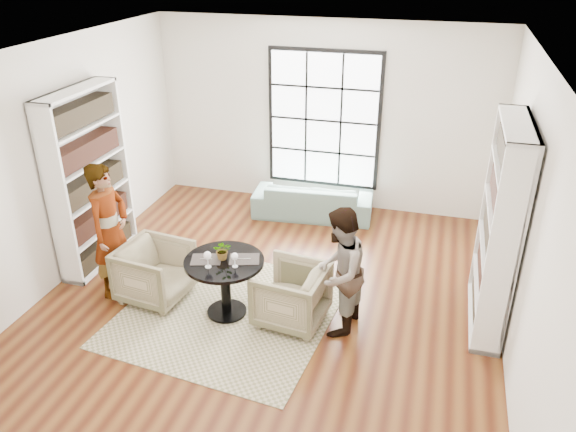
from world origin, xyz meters
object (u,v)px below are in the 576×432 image
(pedestal_table, at_px, (225,275))
(wine_glass_right, at_px, (235,257))
(flower_centerpiece, at_px, (223,250))
(person_left, at_px, (110,230))
(wine_glass_left, at_px, (207,256))
(armchair_left, at_px, (155,272))
(sofa, at_px, (313,200))
(person_right, at_px, (339,272))
(armchair_right, at_px, (291,295))

(pedestal_table, xyz_separation_m, wine_glass_right, (0.17, -0.10, 0.33))
(wine_glass_right, distance_m, flower_centerpiece, 0.23)
(person_left, bearing_deg, wine_glass_left, -97.72)
(armchair_left, distance_m, flower_centerpiece, 1.06)
(wine_glass_left, bearing_deg, flower_centerpiece, 66.21)
(armchair_left, xyz_separation_m, wine_glass_right, (1.13, -0.19, 0.50))
(wine_glass_left, distance_m, flower_centerpiece, 0.24)
(wine_glass_left, bearing_deg, sofa, 81.07)
(person_left, relative_size, wine_glass_left, 8.70)
(person_left, bearing_deg, person_right, -86.76)
(pedestal_table, relative_size, armchair_right, 1.19)
(armchair_left, bearing_deg, person_right, -83.05)
(armchair_right, xyz_separation_m, person_right, (0.55, -0.00, 0.40))
(pedestal_table, relative_size, person_right, 0.61)
(person_left, distance_m, wine_glass_right, 1.69)
(pedestal_table, relative_size, wine_glass_left, 4.66)
(person_right, distance_m, flower_centerpiece, 1.35)
(sofa, bearing_deg, person_left, 50.95)
(armchair_right, bearing_deg, person_right, 96.81)
(wine_glass_left, distance_m, wine_glass_right, 0.30)
(wine_glass_right, bearing_deg, armchair_right, 16.46)
(pedestal_table, distance_m, person_left, 1.55)
(wine_glass_left, height_order, flower_centerpiece, flower_centerpiece)
(sofa, bearing_deg, wine_glass_right, 81.13)
(pedestal_table, distance_m, person_right, 1.35)
(sofa, relative_size, armchair_left, 2.37)
(sofa, bearing_deg, pedestal_table, 77.59)
(person_left, bearing_deg, pedestal_table, -89.81)
(armchair_right, distance_m, flower_centerpiece, 0.94)
(pedestal_table, bearing_deg, armchair_right, 5.70)
(flower_centerpiece, bearing_deg, person_right, 2.23)
(flower_centerpiece, bearing_deg, person_left, 177.74)
(person_right, bearing_deg, wine_glass_right, -73.93)
(armchair_left, xyz_separation_m, armchair_right, (1.74, -0.01, -0.01))
(pedestal_table, relative_size, sofa, 0.49)
(person_left, xyz_separation_m, wine_glass_right, (1.68, -0.19, 0.00))
(pedestal_table, relative_size, armchair_left, 1.16)
(person_right, bearing_deg, flower_centerpiece, -80.50)
(sofa, height_order, person_left, person_left)
(armchair_right, height_order, person_right, person_right)
(person_right, xyz_separation_m, wine_glass_right, (-1.15, -0.18, 0.11))
(person_right, relative_size, wine_glass_right, 8.53)
(wine_glass_left, xyz_separation_m, wine_glass_right, (0.29, 0.09, -0.02))
(pedestal_table, distance_m, wine_glass_right, 0.39)
(sofa, distance_m, flower_centerpiece, 2.94)
(sofa, distance_m, wine_glass_right, 3.04)
(pedestal_table, relative_size, flower_centerpiece, 4.02)
(sofa, xyz_separation_m, person_right, (0.96, -2.80, 0.48))
(armchair_left, bearing_deg, armchair_right, -83.10)
(person_left, bearing_deg, sofa, -30.53)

